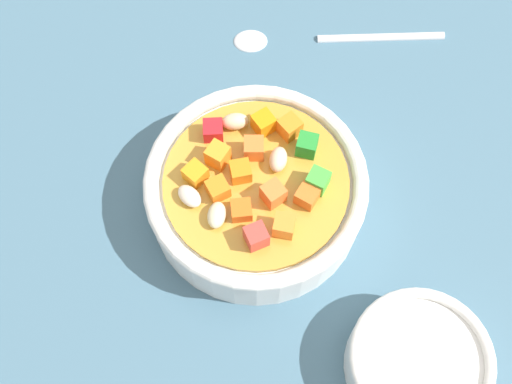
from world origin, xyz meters
TOP-DOWN VIEW (x-y plane):
  - ground_plane at (0.00, 0.00)cm, footprint 140.00×140.00cm
  - soup_bowl_main at (-0.01, -0.01)cm, footprint 16.50×16.50cm
  - spoon at (-16.87, -0.83)cm, footprint 9.10×17.73cm
  - side_bowl_small at (7.48, 14.93)cm, footprint 9.72×9.72cm

SIDE VIEW (x-z plane):
  - ground_plane at x=0.00cm, z-range -2.00..0.00cm
  - spoon at x=-16.87cm, z-range -0.01..0.77cm
  - side_bowl_small at x=7.48cm, z-range 0.06..3.74cm
  - soup_bowl_main at x=-0.01cm, z-range -0.32..5.57cm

